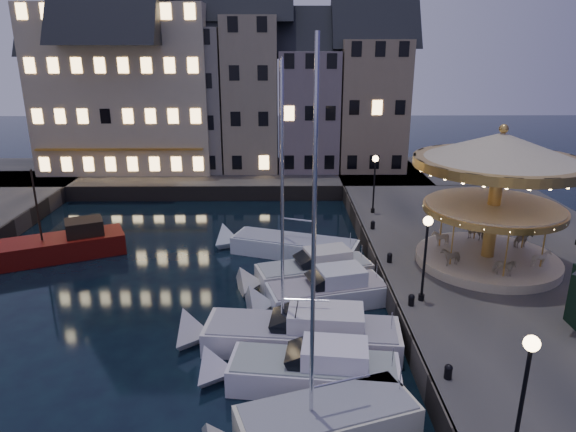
{
  "coord_description": "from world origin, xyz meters",
  "views": [
    {
      "loc": [
        0.64,
        -20.66,
        12.66
      ],
      "look_at": [
        1.0,
        8.0,
        3.2
      ],
      "focal_mm": 32.0,
      "sensor_mm": 36.0,
      "label": 1
    }
  ],
  "objects_px": {
    "bollard_a": "(448,371)",
    "motorboat_b": "(303,372)",
    "motorboat_e": "(307,273)",
    "streetlamp_c": "(375,176)",
    "motorboat_d": "(319,294)",
    "bollard_c": "(390,257)",
    "motorboat_a": "(312,425)",
    "bollard_d": "(373,224)",
    "carousel": "(498,174)",
    "streetlamp_a": "(525,383)",
    "motorboat_f": "(286,246)",
    "motorboat_c": "(293,334)",
    "bollard_b": "(411,299)",
    "red_fishing_boat": "(64,246)",
    "streetlamp_b": "(426,247)"
  },
  "relations": [
    {
      "from": "bollard_d",
      "to": "motorboat_e",
      "type": "relative_size",
      "value": 0.08
    },
    {
      "from": "streetlamp_a",
      "to": "bollard_a",
      "type": "relative_size",
      "value": 7.32
    },
    {
      "from": "bollard_d",
      "to": "motorboat_a",
      "type": "height_order",
      "value": "motorboat_a"
    },
    {
      "from": "bollard_c",
      "to": "motorboat_a",
      "type": "distance_m",
      "value": 13.02
    },
    {
      "from": "motorboat_a",
      "to": "motorboat_e",
      "type": "relative_size",
      "value": 1.6
    },
    {
      "from": "motorboat_a",
      "to": "streetlamp_c",
      "type": "bearing_deg",
      "value": 75.1
    },
    {
      "from": "bollard_d",
      "to": "motorboat_b",
      "type": "relative_size",
      "value": 0.07
    },
    {
      "from": "bollard_c",
      "to": "motorboat_c",
      "type": "relative_size",
      "value": 0.04
    },
    {
      "from": "bollard_b",
      "to": "red_fishing_boat",
      "type": "distance_m",
      "value": 21.83
    },
    {
      "from": "bollard_b",
      "to": "motorboat_b",
      "type": "distance_m",
      "value": 6.67
    },
    {
      "from": "motorboat_e",
      "to": "bollard_a",
      "type": "bearing_deg",
      "value": -66.66
    },
    {
      "from": "motorboat_c",
      "to": "red_fishing_boat",
      "type": "bearing_deg",
      "value": 143.38
    },
    {
      "from": "bollard_a",
      "to": "motorboat_b",
      "type": "xyz_separation_m",
      "value": [
        -5.16,
        1.37,
        -0.96
      ]
    },
    {
      "from": "bollard_a",
      "to": "carousel",
      "type": "xyz_separation_m",
      "value": [
        5.32,
        10.25,
        4.74
      ]
    },
    {
      "from": "streetlamp_a",
      "to": "bollard_b",
      "type": "height_order",
      "value": "streetlamp_a"
    },
    {
      "from": "bollard_d",
      "to": "motorboat_f",
      "type": "bearing_deg",
      "value": -169.08
    },
    {
      "from": "bollard_c",
      "to": "bollard_b",
      "type": "bearing_deg",
      "value": -90.0
    },
    {
      "from": "bollard_a",
      "to": "motorboat_e",
      "type": "height_order",
      "value": "motorboat_e"
    },
    {
      "from": "motorboat_c",
      "to": "carousel",
      "type": "xyz_separation_m",
      "value": [
        10.81,
        6.14,
        5.66
      ]
    },
    {
      "from": "bollard_a",
      "to": "motorboat_c",
      "type": "distance_m",
      "value": 6.92
    },
    {
      "from": "streetlamp_c",
      "to": "motorboat_e",
      "type": "xyz_separation_m",
      "value": [
        -5.15,
        -8.95,
        -3.38
      ]
    },
    {
      "from": "motorboat_f",
      "to": "red_fishing_boat",
      "type": "distance_m",
      "value": 14.06
    },
    {
      "from": "bollard_b",
      "to": "motorboat_e",
      "type": "bearing_deg",
      "value": 132.04
    },
    {
      "from": "streetlamp_c",
      "to": "bollard_a",
      "type": "bearing_deg",
      "value": -91.76
    },
    {
      "from": "streetlamp_c",
      "to": "bollard_b",
      "type": "bearing_deg",
      "value": -92.45
    },
    {
      "from": "motorboat_e",
      "to": "motorboat_c",
      "type": "bearing_deg",
      "value": -98.29
    },
    {
      "from": "streetlamp_b",
      "to": "motorboat_e",
      "type": "distance_m",
      "value": 7.66
    },
    {
      "from": "motorboat_e",
      "to": "carousel",
      "type": "xyz_separation_m",
      "value": [
        9.87,
        -0.3,
        5.71
      ]
    },
    {
      "from": "bollard_c",
      "to": "motorboat_a",
      "type": "bearing_deg",
      "value": -112.58
    },
    {
      "from": "motorboat_d",
      "to": "motorboat_f",
      "type": "relative_size",
      "value": 0.6
    },
    {
      "from": "motorboat_f",
      "to": "streetlamp_c",
      "type": "bearing_deg",
      "value": 36.11
    },
    {
      "from": "streetlamp_a",
      "to": "motorboat_f",
      "type": "xyz_separation_m",
      "value": [
        -6.31,
        18.9,
        -3.49
      ]
    },
    {
      "from": "motorboat_b",
      "to": "streetlamp_c",
      "type": "bearing_deg",
      "value": 72.39
    },
    {
      "from": "bollard_b",
      "to": "bollard_d",
      "type": "bearing_deg",
      "value": 90.0
    },
    {
      "from": "motorboat_b",
      "to": "motorboat_e",
      "type": "height_order",
      "value": "same"
    },
    {
      "from": "motorboat_c",
      "to": "carousel",
      "type": "distance_m",
      "value": 13.66
    },
    {
      "from": "streetlamp_c",
      "to": "bollard_a",
      "type": "xyz_separation_m",
      "value": [
        -0.6,
        -19.5,
        -2.41
      ]
    },
    {
      "from": "motorboat_b",
      "to": "motorboat_f",
      "type": "relative_size",
      "value": 0.64
    },
    {
      "from": "streetlamp_a",
      "to": "motorboat_c",
      "type": "bearing_deg",
      "value": 126.92
    },
    {
      "from": "streetlamp_b",
      "to": "streetlamp_c",
      "type": "relative_size",
      "value": 1.0
    },
    {
      "from": "bollard_a",
      "to": "motorboat_e",
      "type": "bearing_deg",
      "value": 113.34
    },
    {
      "from": "bollard_b",
      "to": "bollard_a",
      "type": "bearing_deg",
      "value": -90.0
    },
    {
      "from": "streetlamp_b",
      "to": "bollard_c",
      "type": "relative_size",
      "value": 7.32
    },
    {
      "from": "carousel",
      "to": "motorboat_d",
      "type": "bearing_deg",
      "value": -166.41
    },
    {
      "from": "streetlamp_c",
      "to": "motorboat_e",
      "type": "relative_size",
      "value": 0.56
    },
    {
      "from": "bollard_c",
      "to": "red_fishing_boat",
      "type": "xyz_separation_m",
      "value": [
        -19.76,
        4.21,
        -0.9
      ]
    },
    {
      "from": "red_fishing_boat",
      "to": "bollard_c",
      "type": "bearing_deg",
      "value": -12.04
    },
    {
      "from": "motorboat_a",
      "to": "motorboat_d",
      "type": "xyz_separation_m",
      "value": [
        0.93,
        9.46,
        0.1
      ]
    },
    {
      "from": "bollard_c",
      "to": "carousel",
      "type": "xyz_separation_m",
      "value": [
        5.32,
        -0.25,
        4.74
      ]
    },
    {
      "from": "streetlamp_c",
      "to": "motorboat_d",
      "type": "height_order",
      "value": "streetlamp_c"
    }
  ]
}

